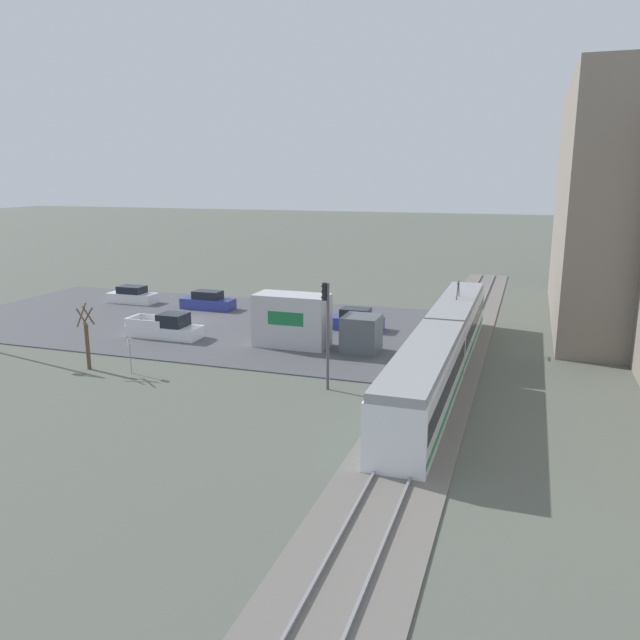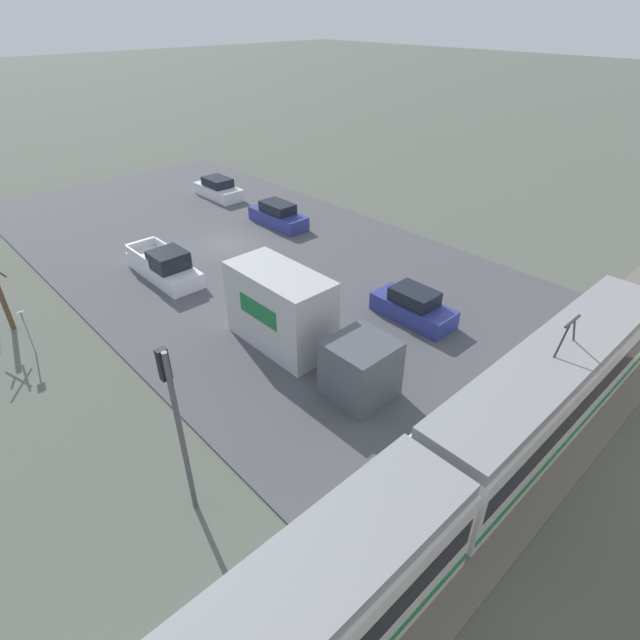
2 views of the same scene
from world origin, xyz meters
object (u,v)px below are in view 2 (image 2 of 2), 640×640
(sedan_car_1, at_px, (218,189))
(box_truck, at_px, (298,322))
(light_rail_tram, at_px, (436,496))
(sedan_car_0, at_px, (278,216))
(street_tree, at_px, (1,295))
(sedan_car_2, at_px, (413,307))
(traffic_light_pole, at_px, (176,415))
(pickup_truck, at_px, (165,266))
(no_parking_sign, at_px, (26,329))

(sedan_car_1, bearing_deg, box_truck, 65.73)
(light_rail_tram, relative_size, sedan_car_0, 5.85)
(light_rail_tram, height_order, sedan_car_0, light_rail_tram)
(box_truck, height_order, street_tree, street_tree)
(sedan_car_2, relative_size, traffic_light_pole, 0.71)
(pickup_truck, relative_size, traffic_light_pole, 0.93)
(sedan_car_1, height_order, traffic_light_pole, traffic_light_pole)
(sedan_car_0, bearing_deg, no_parking_sign, -165.73)
(sedan_car_2, distance_m, no_parking_sign, 17.69)
(sedan_car_2, bearing_deg, street_tree, 139.31)
(street_tree, xyz_separation_m, no_parking_sign, (-0.10, 2.94, -0.50))
(pickup_truck, relative_size, no_parking_sign, 2.51)
(light_rail_tram, height_order, sedan_car_2, light_rail_tram)
(light_rail_tram, xyz_separation_m, box_truck, (-3.05, -9.47, 0.06))
(no_parking_sign, bearing_deg, box_truck, 136.75)
(sedan_car_1, xyz_separation_m, no_parking_sign, (17.98, 12.51, 0.62))
(light_rail_tram, relative_size, box_truck, 3.19)
(sedan_car_1, xyz_separation_m, traffic_light_pole, (16.95, 24.45, 3.09))
(light_rail_tram, xyz_separation_m, pickup_truck, (-2.30, -20.21, -0.92))
(sedan_car_0, bearing_deg, box_truck, -125.55)
(light_rail_tram, distance_m, traffic_light_pole, 7.61)
(pickup_truck, xyz_separation_m, sedan_car_2, (-6.79, 12.39, -0.02))
(street_tree, bearing_deg, sedan_car_0, -174.97)
(no_parking_sign, bearing_deg, pickup_truck, -161.95)
(no_parking_sign, bearing_deg, sedan_car_0, -165.73)
(box_truck, bearing_deg, sedan_car_2, 164.72)
(pickup_truck, distance_m, street_tree, 8.11)
(sedan_car_1, relative_size, street_tree, 1.12)
(traffic_light_pole, relative_size, no_parking_sign, 2.71)
(pickup_truck, bearing_deg, traffic_light_pole, 64.61)
(sedan_car_1, bearing_deg, light_rail_tram, 67.69)
(box_truck, distance_m, no_parking_sign, 11.91)
(sedan_car_0, height_order, street_tree, street_tree)
(no_parking_sign, bearing_deg, street_tree, -87.96)
(sedan_car_1, distance_m, sedan_car_2, 22.55)
(street_tree, height_order, no_parking_sign, street_tree)
(sedan_car_2, bearing_deg, no_parking_sign, 146.32)
(sedan_car_0, relative_size, traffic_light_pole, 0.79)
(light_rail_tram, distance_m, sedan_car_2, 12.03)
(sedan_car_0, relative_size, street_tree, 1.16)
(pickup_truck, bearing_deg, sedan_car_0, -168.89)
(light_rail_tram, xyz_separation_m, no_parking_sign, (5.62, -17.63, -0.34))
(pickup_truck, distance_m, sedan_car_1, 14.13)
(traffic_light_pole, bearing_deg, sedan_car_1, -124.74)
(sedan_car_0, distance_m, sedan_car_2, 14.62)
(sedan_car_0, relative_size, sedan_car_1, 1.04)
(sedan_car_0, bearing_deg, sedan_car_2, -101.84)
(sedan_car_0, height_order, sedan_car_1, sedan_car_0)
(light_rail_tram, height_order, no_parking_sign, light_rail_tram)
(no_parking_sign, bearing_deg, sedan_car_2, 146.32)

